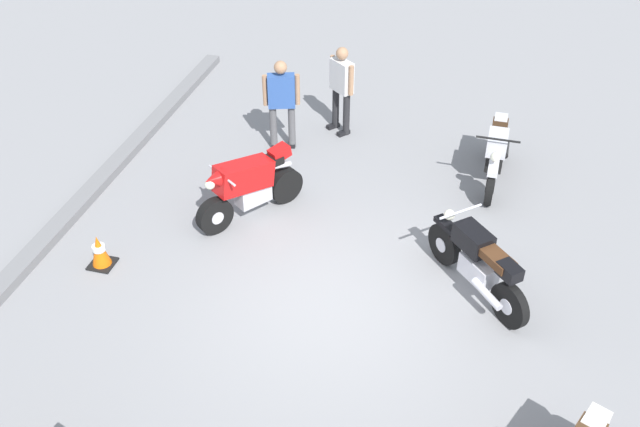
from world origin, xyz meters
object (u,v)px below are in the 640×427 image
Objects in this scene: traffic_cone at (99,251)px; person_in_white_shirt at (341,84)px; motorcycle_silver_cruiser at (496,153)px; motorcycle_red_sportbike at (249,185)px; person_in_blue_shirt at (282,99)px; motorcycle_black_cruiser at (477,263)px.

person_in_white_shirt is at bearing -27.61° from traffic_cone.
motorcycle_silver_cruiser is 1.24× the size of motorcycle_red_sportbike.
motorcycle_silver_cruiser is 6.63m from traffic_cone.
person_in_blue_shirt is at bearing -140.76° from motorcycle_red_sportbike.
person_in_white_shirt is (3.05, -0.77, 0.38)m from motorcycle_red_sportbike.
traffic_cone is (-1.72, 1.73, -0.33)m from motorcycle_red_sportbike.
person_in_white_shirt reaches higher than motorcycle_red_sportbike.
motorcycle_red_sportbike is 3.19× the size of traffic_cone.
motorcycle_silver_cruiser is at bearing -44.00° from motorcycle_black_cruiser.
motorcycle_silver_cruiser is at bearing -109.35° from person_in_blue_shirt.
person_in_blue_shirt reaches higher than motorcycle_black_cruiser.
motorcycle_black_cruiser is 3.06× the size of traffic_cone.
person_in_blue_shirt is at bearing 8.26° from motorcycle_black_cruiser.
motorcycle_black_cruiser reaches higher than traffic_cone.
motorcycle_black_cruiser is 0.95× the size of person_in_white_shirt.
person_in_white_shirt is at bearing -6.55° from motorcycle_black_cruiser.
motorcycle_black_cruiser is 3.74m from motorcycle_red_sportbike.
person_in_blue_shirt is (3.07, 3.75, 0.47)m from motorcycle_black_cruiser.
motorcycle_black_cruiser is at bearing -81.26° from traffic_cone.
motorcycle_black_cruiser is at bearing -0.39° from motorcycle_silver_cruiser.
motorcycle_silver_cruiser reaches higher than traffic_cone.
person_in_white_shirt reaches higher than motorcycle_silver_cruiser.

